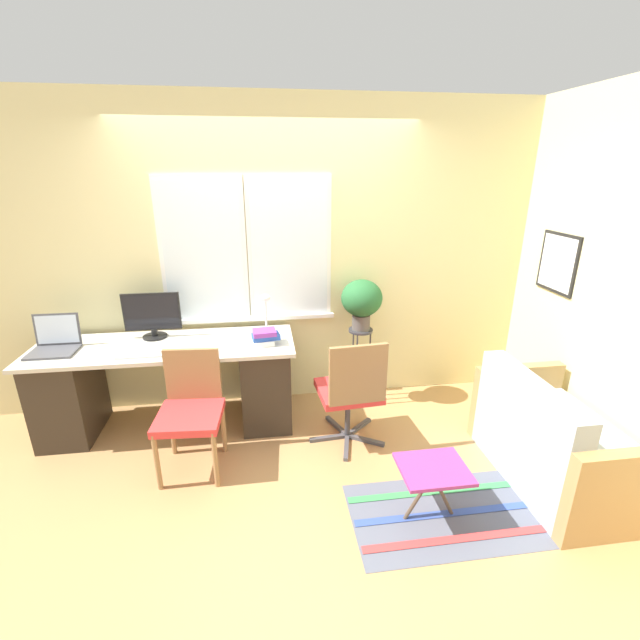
# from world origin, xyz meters

# --- Properties ---
(ground_plane) EXTENTS (14.00, 14.00, 0.00)m
(ground_plane) POSITION_xyz_m (0.00, 0.00, 0.00)
(ground_plane) COLOR tan
(wall_back_with_window) EXTENTS (9.00, 0.12, 2.70)m
(wall_back_with_window) POSITION_xyz_m (-0.01, 0.75, 1.35)
(wall_back_with_window) COLOR beige
(wall_back_with_window) RESTS_ON ground_plane
(wall_right_with_picture) EXTENTS (0.08, 9.00, 2.70)m
(wall_right_with_picture) POSITION_xyz_m (2.39, 0.00, 1.35)
(wall_right_with_picture) COLOR beige
(wall_right_with_picture) RESTS_ON ground_plane
(desk) EXTENTS (2.09, 0.67, 0.76)m
(desk) POSITION_xyz_m (-0.91, 0.34, 0.41)
(desk) COLOR beige
(desk) RESTS_ON ground_plane
(laptop) EXTENTS (0.34, 0.29, 0.27)m
(laptop) POSITION_xyz_m (-1.73, 0.33, 0.82)
(laptop) COLOR #4C4C51
(laptop) RESTS_ON desk
(monitor) EXTENTS (0.46, 0.20, 0.39)m
(monitor) POSITION_xyz_m (-1.02, 0.52, 0.96)
(monitor) COLOR black
(monitor) RESTS_ON desk
(keyboard) EXTENTS (0.44, 0.12, 0.02)m
(keyboard) POSITION_xyz_m (-1.01, 0.14, 0.77)
(keyboard) COLOR silver
(keyboard) RESTS_ON desk
(mouse) EXTENTS (0.04, 0.07, 0.03)m
(mouse) POSITION_xyz_m (-0.71, 0.14, 0.78)
(mouse) COLOR slate
(mouse) RESTS_ON desk
(desk_lamp) EXTENTS (0.15, 0.15, 0.36)m
(desk_lamp) POSITION_xyz_m (-0.08, 0.45, 0.97)
(desk_lamp) COLOR white
(desk_lamp) RESTS_ON desk
(book_stack) EXTENTS (0.24, 0.17, 0.12)m
(book_stack) POSITION_xyz_m (-0.10, 0.24, 0.83)
(book_stack) COLOR white
(book_stack) RESTS_ON desk
(desk_chair_wooden) EXTENTS (0.48, 0.49, 0.87)m
(desk_chair_wooden) POSITION_xyz_m (-0.66, -0.21, 0.48)
(desk_chair_wooden) COLOR olive
(desk_chair_wooden) RESTS_ON ground_plane
(office_chair_swivel) EXTENTS (0.60, 0.62, 0.93)m
(office_chair_swivel) POSITION_xyz_m (0.55, -0.12, 0.48)
(office_chair_swivel) COLOR #47474C
(office_chair_swivel) RESTS_ON ground_plane
(couch_loveseat) EXTENTS (0.73, 1.21, 0.79)m
(couch_loveseat) POSITION_xyz_m (1.89, -0.72, 0.28)
(couch_loveseat) COLOR #9EA8B2
(couch_loveseat) RESTS_ON ground_plane
(plant_stand) EXTENTS (0.22, 0.22, 0.74)m
(plant_stand) POSITION_xyz_m (0.76, 0.51, 0.62)
(plant_stand) COLOR #333338
(plant_stand) RESTS_ON ground_plane
(potted_plant) EXTENTS (0.36, 0.36, 0.46)m
(potted_plant) POSITION_xyz_m (0.76, 0.51, 1.02)
(potted_plant) COLOR #514C47
(potted_plant) RESTS_ON plant_stand
(floor_rug_striped) EXTENTS (1.32, 0.70, 0.01)m
(floor_rug_striped) POSITION_xyz_m (1.05, -0.96, 0.00)
(floor_rug_striped) COLOR #565B6B
(floor_rug_striped) RESTS_ON ground_plane
(folding_stool) EXTENTS (0.42, 0.35, 0.39)m
(folding_stool) POSITION_xyz_m (0.89, -0.96, 0.35)
(folding_stool) COLOR #93337A
(folding_stool) RESTS_ON ground_plane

